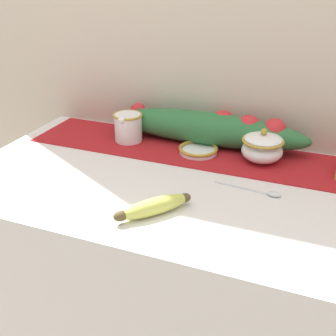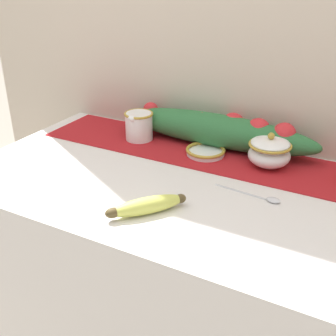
{
  "view_description": "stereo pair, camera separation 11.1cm",
  "coord_description": "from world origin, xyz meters",
  "views": [
    {
      "loc": [
        0.35,
        -0.96,
        1.42
      ],
      "look_at": [
        -0.01,
        -0.03,
        0.92
      ],
      "focal_mm": 45.0,
      "sensor_mm": 36.0,
      "label": 1
    },
    {
      "loc": [
        0.45,
        -0.91,
        1.42
      ],
      "look_at": [
        -0.01,
        -0.03,
        0.92
      ],
      "focal_mm": 45.0,
      "sensor_mm": 36.0,
      "label": 2
    }
  ],
  "objects": [
    {
      "name": "countertop",
      "position": [
        0.0,
        0.0,
        0.44
      ],
      "size": [
        1.21,
        0.66,
        0.87
      ],
      "primitive_type": "cube",
      "color": "silver",
      "rests_on": "ground_plane"
    },
    {
      "name": "poinsettia_garland",
      "position": [
        0.01,
        0.27,
        0.93
      ],
      "size": [
        0.66,
        0.12,
        0.11
      ],
      "color": "#2D6B38",
      "rests_on": "countertop"
    },
    {
      "name": "sugar_bowl",
      "position": [
        0.19,
        0.2,
        0.92
      ],
      "size": [
        0.12,
        0.12,
        0.1
      ],
      "color": "white",
      "rests_on": "countertop"
    },
    {
      "name": "spoon",
      "position": [
        0.25,
        0.01,
        0.88
      ],
      "size": [
        0.18,
        0.03,
        0.01
      ],
      "rotation": [
        0.0,
        0.0,
        -0.09
      ],
      "color": "silver",
      "rests_on": "countertop"
    },
    {
      "name": "table_runner",
      "position": [
        0.0,
        0.2,
        0.87
      ],
      "size": [
        1.11,
        0.24,
        0.0
      ],
      "primitive_type": "cube",
      "color": "#A8191E",
      "rests_on": "countertop"
    },
    {
      "name": "cream_pitcher",
      "position": [
        -0.25,
        0.2,
        0.93
      ],
      "size": [
        0.1,
        0.11,
        0.1
      ],
      "color": "white",
      "rests_on": "countertop"
    },
    {
      "name": "small_dish",
      "position": [
        0.0,
        0.19,
        0.89
      ],
      "size": [
        0.12,
        0.12,
        0.02
      ],
      "color": "white",
      "rests_on": "countertop"
    },
    {
      "name": "banana",
      "position": [
        0.01,
        -0.18,
        0.89
      ],
      "size": [
        0.15,
        0.17,
        0.04
      ],
      "rotation": [
        0.0,
        0.0,
        0.88
      ],
      "color": "#CCD156",
      "rests_on": "countertop"
    },
    {
      "name": "back_wall",
      "position": [
        0.0,
        0.35,
        1.2
      ],
      "size": [
        2.01,
        0.04,
        2.4
      ],
      "primitive_type": "cube",
      "color": "beige",
      "rests_on": "ground_plane"
    }
  ]
}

